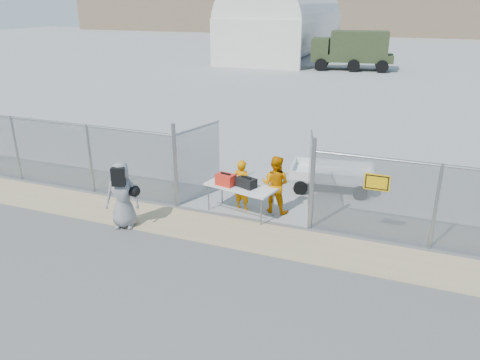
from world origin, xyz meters
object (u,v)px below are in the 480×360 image
at_px(security_worker_left, 242,185).
at_px(utility_trailer, 332,177).
at_px(visitor, 123,195).
at_px(folding_table, 240,200).
at_px(security_worker_right, 275,184).

relative_size(security_worker_left, utility_trailer, 0.46).
bearing_deg(visitor, utility_trailer, 25.75).
relative_size(folding_table, utility_trailer, 0.60).
bearing_deg(folding_table, security_worker_left, 113.50).
height_order(security_worker_left, utility_trailer, security_worker_left).
bearing_deg(security_worker_left, utility_trailer, -119.04).
distance_m(security_worker_left, security_worker_right, 0.95).
xyz_separation_m(folding_table, security_worker_right, (0.88, 0.47, 0.42)).
height_order(security_worker_left, security_worker_right, security_worker_right).
height_order(security_worker_right, visitor, visitor).
bearing_deg(security_worker_left, visitor, 50.30).
height_order(folding_table, security_worker_right, security_worker_right).
bearing_deg(security_worker_right, utility_trailer, -113.95).
xyz_separation_m(visitor, utility_trailer, (4.65, 4.71, -0.50)).
xyz_separation_m(security_worker_left, utility_trailer, (2.10, 2.57, -0.36)).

